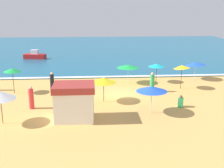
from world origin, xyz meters
TOP-DOWN VIEW (x-y plane):
  - ground_plane at (0.00, 0.00)m, footprint 60.00×60.00m
  - ocean_water at (0.00, 28.00)m, footprint 60.00×44.00m
  - wave_breaker_foam at (0.00, 6.30)m, footprint 57.00×0.70m
  - lifeguard_cabana at (-3.57, -5.49)m, footprint 2.81×2.23m
  - beach_umbrella_0 at (8.63, 4.82)m, footprint 2.96×2.96m
  - beach_umbrella_2 at (-9.42, 1.12)m, footprint 1.94×1.93m
  - beach_umbrella_3 at (1.29, 3.75)m, footprint 3.00×3.00m
  - beach_umbrella_4 at (-1.42, -1.85)m, footprint 2.17×2.19m
  - beach_umbrella_5 at (4.26, 3.94)m, footprint 2.36×2.36m
  - beach_umbrella_6 at (-8.34, -5.92)m, footprint 2.73×2.72m
  - beach_umbrella_7 at (1.92, -4.71)m, footprint 2.91×2.92m
  - beach_umbrella_8 at (6.08, 1.49)m, footprint 2.23×2.23m
  - beachgoer_2 at (-6.99, -3.14)m, footprint 0.45×0.45m
  - beachgoer_5 at (3.10, 0.54)m, footprint 0.56×0.56m
  - beachgoer_7 at (-6.07, 1.71)m, footprint 0.49×0.49m
  - beachgoer_9 at (4.49, -3.59)m, footprint 0.50×0.50m
  - small_boat_0 at (-10.86, 18.29)m, footprint 3.35×1.73m

SIDE VIEW (x-z plane):
  - ground_plane at x=0.00m, z-range 0.00..0.00m
  - ocean_water at x=0.00m, z-range 0.00..0.10m
  - wave_breaker_foam at x=0.00m, z-range 0.10..0.11m
  - beachgoer_9 at x=4.49m, z-range -0.06..0.89m
  - small_boat_0 at x=-10.86m, z-range -0.11..1.23m
  - beachgoer_7 at x=-6.07m, z-range -0.06..1.67m
  - beachgoer_2 at x=-6.99m, z-range -0.06..1.69m
  - beachgoer_5 at x=3.10m, z-range -0.06..1.77m
  - lifeguard_cabana at x=-3.57m, z-range 0.03..2.55m
  - beach_umbrella_0 at x=8.63m, z-range 0.73..2.70m
  - beach_umbrella_3 at x=1.29m, z-range 0.80..2.73m
  - beach_umbrella_5 at x=4.26m, z-range 0.81..2.78m
  - beach_umbrella_4 at x=-1.42m, z-range 0.80..2.87m
  - beach_umbrella_7 at x=1.92m, z-range 0.82..2.88m
  - beach_umbrella_6 at x=-8.34m, z-range 0.85..3.16m
  - beach_umbrella_8 at x=6.08m, z-range 0.93..3.28m
  - beach_umbrella_2 at x=-9.42m, z-range 0.96..3.27m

